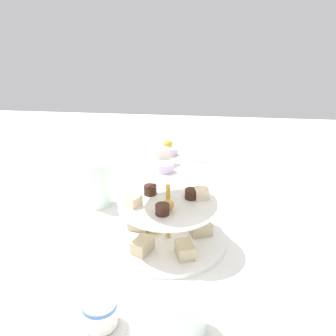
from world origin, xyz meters
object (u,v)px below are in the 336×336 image
butter_knife_left (224,191)px  butter_knife_right (27,270)px  water_glass_short_left (187,315)px  water_glass_tall_right (99,184)px  teacup_with_saucer (101,315)px  tiered_serving_stand (168,212)px

butter_knife_left → butter_knife_right: same height
butter_knife_left → butter_knife_right: bearing=65.6°
water_glass_short_left → butter_knife_right: (0.34, -0.11, -0.03)m
water_glass_short_left → water_glass_tall_right: bearing=-56.4°
teacup_with_saucer → water_glass_short_left: bearing=-176.9°
water_glass_short_left → butter_knife_right: 0.36m
tiered_serving_stand → butter_knife_left: size_ratio=1.60×
tiered_serving_stand → teacup_with_saucer: tiered_serving_stand is taller
tiered_serving_stand → teacup_with_saucer: 0.28m
tiered_serving_stand → butter_knife_left: bearing=-116.6°
water_glass_short_left → teacup_with_saucer: (0.14, 0.01, -0.01)m
tiered_serving_stand → water_glass_tall_right: bearing=-36.4°
water_glass_tall_right → butter_knife_left: bearing=-160.5°
tiered_serving_stand → butter_knife_right: (0.28, 0.14, -0.07)m
water_glass_tall_right → butter_knife_left: (-0.35, -0.12, -0.06)m
teacup_with_saucer → butter_knife_left: size_ratio=0.53×
water_glass_short_left → butter_knife_right: bearing=-18.6°
water_glass_tall_right → water_glass_short_left: bearing=123.6°
tiered_serving_stand → butter_knife_left: (-0.14, -0.28, -0.07)m
tiered_serving_stand → water_glass_short_left: tiered_serving_stand is taller
tiered_serving_stand → water_glass_tall_right: size_ratio=2.16×
teacup_with_saucer → tiered_serving_stand: bearing=-107.3°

